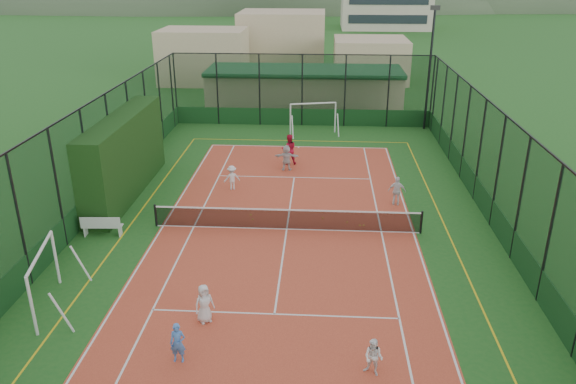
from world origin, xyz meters
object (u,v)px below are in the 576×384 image
object	(u,v)px
floodlight_ne	(429,70)
child_far_right	(397,191)
white_bench	(102,225)
futsal_goal_far	(313,118)
child_far_back	(287,158)
child_near_right	(374,357)
child_near_left	(204,304)
coach	(289,149)
clubhouse	(304,89)
child_near_mid	(178,343)
child_far_left	(232,178)
futsal_goal_near	(45,280)

from	to	relation	value
floodlight_ne	child_far_right	size ratio (longest dim) A/B	5.77
white_bench	futsal_goal_far	bearing A→B (deg)	58.40
child_far_back	child_near_right	bearing A→B (deg)	101.73
child_near_left	coach	xyz separation A→B (m)	(1.80, 15.50, 0.21)
clubhouse	child_near_right	world-z (taller)	clubhouse
child_near_left	clubhouse	bearing A→B (deg)	51.10
child_near_left	child_near_mid	world-z (taller)	child_near_left
white_bench	child_near_left	size ratio (longest dim) A/B	1.27
child_far_back	child_far_left	bearing A→B (deg)	49.63
clubhouse	white_bench	distance (m)	24.35
clubhouse	futsal_goal_near	size ratio (longest dim) A/B	4.72
futsal_goal_far	child_far_right	world-z (taller)	futsal_goal_far
clubhouse	child_far_right	xyz separation A→B (m)	(5.08, -19.00, -0.85)
child_near_right	white_bench	bearing A→B (deg)	170.34
floodlight_ne	child_far_back	xyz separation A→B (m)	(-9.09, -9.04, -3.39)
futsal_goal_near	child_far_right	world-z (taller)	futsal_goal_near
white_bench	child_near_left	world-z (taller)	child_near_left
child_near_right	child_far_right	size ratio (longest dim) A/B	0.81
white_bench	child_far_back	size ratio (longest dim) A/B	1.16
child_near_mid	child_near_right	world-z (taller)	child_near_mid
floodlight_ne	child_far_right	world-z (taller)	floodlight_ne
white_bench	coach	distance (m)	12.14
child_near_left	white_bench	bearing A→B (deg)	99.03
floodlight_ne	child_far_left	world-z (taller)	floodlight_ne
futsal_goal_far	child_near_right	world-z (taller)	futsal_goal_far
child_far_left	child_far_right	distance (m)	8.31
child_near_left	child_near_mid	distance (m)	2.02
child_near_mid	coach	world-z (taller)	coach
coach	futsal_goal_near	bearing A→B (deg)	53.00
child_near_left	coach	distance (m)	15.61
clubhouse	futsal_goal_near	world-z (taller)	clubhouse
coach	clubhouse	bearing A→B (deg)	-103.01
child_near_left	coach	size ratio (longest dim) A/B	0.76
child_far_back	futsal_goal_near	bearing A→B (deg)	62.67
child_far_left	white_bench	bearing A→B (deg)	27.68
child_near_right	coach	xyz separation A→B (m)	(-3.44, 17.72, 0.31)
futsal_goal_far	child_far_back	world-z (taller)	futsal_goal_far
futsal_goal_near	coach	distance (m)	16.67
child_far_left	child_far_back	size ratio (longest dim) A/B	0.88
clubhouse	child_near_right	xyz separation A→B (m)	(3.02, -31.14, -0.99)
child_near_mid	child_far_right	xyz separation A→B (m)	(7.68, 11.91, 0.08)
futsal_goal_near	child_far_back	world-z (taller)	futsal_goal_near
floodlight_ne	child_near_right	xyz separation A→B (m)	(-5.58, -25.74, -3.54)
futsal_goal_near	child_near_right	bearing A→B (deg)	-116.14
floodlight_ne	child_far_left	xyz separation A→B (m)	(-11.69, -12.12, -3.47)
floodlight_ne	child_far_left	distance (m)	17.19
futsal_goal_near	child_near_left	size ratio (longest dim) A/B	2.41
child_far_back	coach	bearing A→B (deg)	-94.13
child_near_left	child_far_right	distance (m)	12.32
coach	child_near_right	bearing A→B (deg)	89.78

